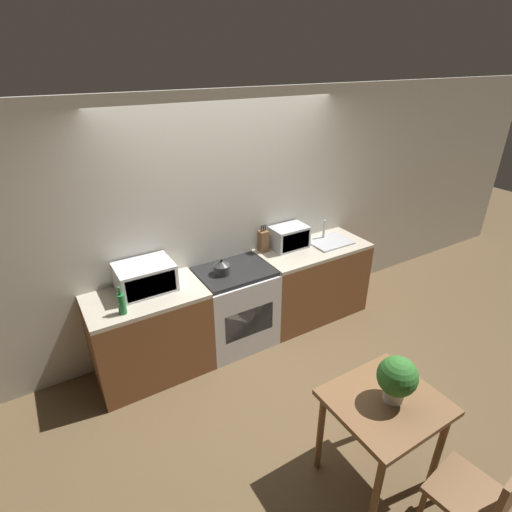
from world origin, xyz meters
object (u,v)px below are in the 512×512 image
(kettle, at_px, (222,267))
(toaster_oven, at_px, (289,237))
(dining_chair, at_px, (483,497))
(stove_range, at_px, (235,307))
(microwave, at_px, (145,277))
(bottle, at_px, (122,303))
(dining_table, at_px, (384,413))

(kettle, xyz_separation_m, toaster_oven, (0.93, 0.15, 0.06))
(toaster_oven, bearing_deg, dining_chair, -100.60)
(kettle, bearing_deg, stove_range, 1.20)
(stove_range, distance_m, kettle, 0.54)
(microwave, relative_size, bottle, 1.99)
(dining_table, xyz_separation_m, dining_chair, (0.15, -0.67, -0.15))
(dining_table, bearing_deg, kettle, 97.54)
(stove_range, height_order, dining_table, stove_range)
(stove_range, bearing_deg, dining_chair, -84.04)
(kettle, bearing_deg, dining_chair, -81.03)
(microwave, bearing_deg, stove_range, -6.24)
(stove_range, relative_size, kettle, 5.38)
(microwave, relative_size, toaster_oven, 1.26)
(toaster_oven, bearing_deg, stove_range, -169.26)
(kettle, distance_m, microwave, 0.75)
(microwave, xyz_separation_m, toaster_oven, (1.67, 0.05, -0.00))
(kettle, xyz_separation_m, dining_chair, (0.41, -2.61, -0.47))
(stove_range, height_order, bottle, bottle)
(microwave, distance_m, dining_table, 2.31)
(microwave, distance_m, dining_chair, 2.99)
(toaster_oven, distance_m, dining_table, 2.24)
(bottle, height_order, dining_table, bottle)
(microwave, height_order, bottle, microwave)
(kettle, distance_m, dining_table, 1.99)
(stove_range, distance_m, microwave, 1.06)
(kettle, distance_m, bottle, 1.05)
(dining_chair, bearing_deg, toaster_oven, 72.03)
(microwave, bearing_deg, bottle, -136.50)
(toaster_oven, height_order, dining_table, toaster_oven)
(stove_range, xyz_separation_m, microwave, (-0.88, 0.10, 0.58))
(microwave, bearing_deg, dining_table, -63.99)
(kettle, height_order, bottle, bottle)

